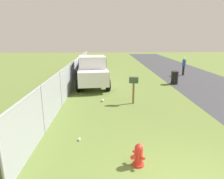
{
  "coord_description": "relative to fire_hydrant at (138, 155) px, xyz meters",
  "views": [
    {
      "loc": [
        -3.34,
        1.83,
        3.32
      ],
      "look_at": [
        4.36,
        1.59,
        1.24
      ],
      "focal_mm": 31.45,
      "sensor_mm": 36.0,
      "label": 1
    }
  ],
  "objects": [
    {
      "name": "trash_bin",
      "position": [
        9.19,
        -4.1,
        0.17
      ],
      "size": [
        0.52,
        0.52,
        0.94
      ],
      "color": "black",
      "rests_on": "ground"
    },
    {
      "name": "pedestrian",
      "position": [
        12.47,
        -6.01,
        0.61
      ],
      "size": [
        0.4,
        0.43,
        1.58
      ],
      "rotation": [
        0.0,
        0.0,
        0.87
      ],
      "color": "black",
      "rests_on": "ground"
    },
    {
      "name": "litter_bag_by_mailbox",
      "position": [
        5.35,
        1.03,
        -0.23
      ],
      "size": [
        0.14,
        0.14,
        0.14
      ],
      "primitive_type": "sphere",
      "color": "silver",
      "rests_on": "ground"
    },
    {
      "name": "fire_hydrant",
      "position": [
        0.0,
        0.0,
        0.0
      ],
      "size": [
        0.41,
        0.39,
        0.63
      ],
      "rotation": [
        0.0,
        0.0,
        2.12
      ],
      "color": "red",
      "rests_on": "ground"
    },
    {
      "name": "fence_section",
      "position": [
        8.91,
        3.04,
        0.65
      ],
      "size": [
        19.66,
        0.07,
        1.76
      ],
      "color": "#9EA3A8",
      "rests_on": "ground"
    },
    {
      "name": "pickup_truck",
      "position": [
        8.91,
        1.8,
        0.8
      ],
      "size": [
        5.24,
        2.53,
        2.09
      ],
      "rotation": [
        0.0,
        0.0,
        3.25
      ],
      "color": "silver",
      "rests_on": "ground"
    },
    {
      "name": "litter_cup_midfield_b",
      "position": [
        1.33,
        1.73,
        -0.26
      ],
      "size": [
        0.12,
        0.12,
        0.08
      ],
      "primitive_type": "cylinder",
      "rotation": [
        0.0,
        1.57,
        3.59
      ],
      "color": "white",
      "rests_on": "ground"
    },
    {
      "name": "mailbox",
      "position": [
        5.02,
        -0.54,
        0.81
      ],
      "size": [
        0.26,
        0.48,
        1.4
      ],
      "rotation": [
        0.0,
        0.0,
        -0.13
      ],
      "color": "brown",
      "rests_on": "ground"
    }
  ]
}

